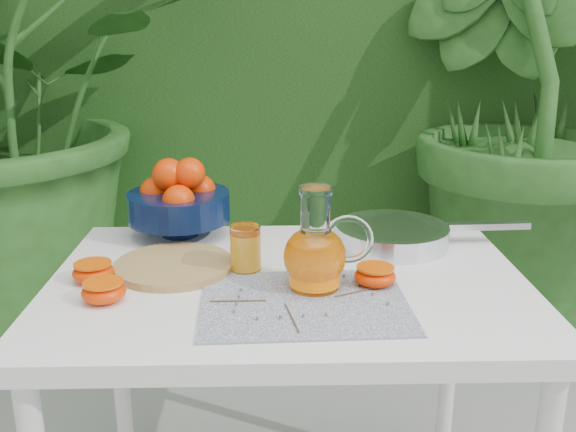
{
  "coord_description": "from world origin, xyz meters",
  "views": [
    {
      "loc": [
        -0.01,
        -1.28,
        1.28
      ],
      "look_at": [
        0.02,
        -0.01,
        0.88
      ],
      "focal_mm": 40.0,
      "sensor_mm": 36.0,
      "label": 1
    }
  ],
  "objects_px": {
    "white_table": "(288,313)",
    "saute_pan": "(394,234)",
    "cutting_board": "(174,266)",
    "juice_pitcher": "(316,253)",
    "fruit_bowl": "(179,200)"
  },
  "relations": [
    {
      "from": "white_table",
      "to": "cutting_board",
      "type": "height_order",
      "value": "cutting_board"
    },
    {
      "from": "fruit_bowl",
      "to": "juice_pitcher",
      "type": "distance_m",
      "value": 0.47
    },
    {
      "from": "fruit_bowl",
      "to": "saute_pan",
      "type": "height_order",
      "value": "fruit_bowl"
    },
    {
      "from": "cutting_board",
      "to": "juice_pitcher",
      "type": "height_order",
      "value": "juice_pitcher"
    },
    {
      "from": "white_table",
      "to": "fruit_bowl",
      "type": "xyz_separation_m",
      "value": [
        -0.26,
        0.29,
        0.17
      ]
    },
    {
      "from": "fruit_bowl",
      "to": "saute_pan",
      "type": "relative_size",
      "value": 0.6
    },
    {
      "from": "white_table",
      "to": "cutting_board",
      "type": "xyz_separation_m",
      "value": [
        -0.25,
        0.05,
        0.09
      ]
    },
    {
      "from": "juice_pitcher",
      "to": "saute_pan",
      "type": "relative_size",
      "value": 0.44
    },
    {
      "from": "cutting_board",
      "to": "saute_pan",
      "type": "bearing_deg",
      "value": 15.82
    },
    {
      "from": "saute_pan",
      "to": "white_table",
      "type": "bearing_deg",
      "value": -142.79
    },
    {
      "from": "juice_pitcher",
      "to": "saute_pan",
      "type": "xyz_separation_m",
      "value": [
        0.2,
        0.25,
        -0.05
      ]
    },
    {
      "from": "cutting_board",
      "to": "juice_pitcher",
      "type": "bearing_deg",
      "value": -20.26
    },
    {
      "from": "white_table",
      "to": "saute_pan",
      "type": "relative_size",
      "value": 2.09
    },
    {
      "from": "saute_pan",
      "to": "fruit_bowl",
      "type": "bearing_deg",
      "value": 170.21
    },
    {
      "from": "white_table",
      "to": "saute_pan",
      "type": "xyz_separation_m",
      "value": [
        0.26,
        0.2,
        0.11
      ]
    }
  ]
}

